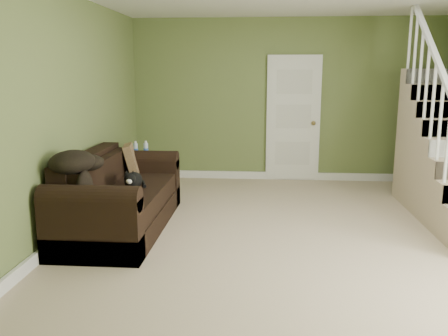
% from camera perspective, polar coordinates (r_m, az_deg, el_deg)
% --- Properties ---
extents(floor, '(5.00, 5.50, 0.01)m').
position_cam_1_polar(floor, '(5.34, 8.71, -7.89)').
color(floor, tan).
rests_on(floor, ground).
extents(wall_back, '(5.00, 0.04, 2.60)m').
position_cam_1_polar(wall_back, '(7.80, 7.63, 8.05)').
color(wall_back, olive).
rests_on(wall_back, floor).
extents(wall_front, '(5.00, 0.04, 2.60)m').
position_cam_1_polar(wall_front, '(2.35, 14.19, -0.27)').
color(wall_front, olive).
rests_on(wall_front, floor).
extents(wall_left, '(0.04, 5.50, 2.60)m').
position_cam_1_polar(wall_left, '(5.47, -18.13, 6.10)').
color(wall_left, olive).
rests_on(wall_left, floor).
extents(baseboard_back, '(5.00, 0.04, 0.12)m').
position_cam_1_polar(baseboard_back, '(7.94, 7.40, -0.93)').
color(baseboard_back, white).
rests_on(baseboard_back, floor).
extents(baseboard_left, '(0.04, 5.50, 0.12)m').
position_cam_1_polar(baseboard_left, '(5.70, -17.06, -6.39)').
color(baseboard_left, white).
rests_on(baseboard_left, floor).
extents(door, '(0.86, 0.12, 2.02)m').
position_cam_1_polar(door, '(7.78, 8.33, 5.85)').
color(door, white).
rests_on(door, floor).
extents(sofa, '(0.95, 2.19, 0.87)m').
position_cam_1_polar(sofa, '(5.52, -12.66, -3.81)').
color(sofa, black).
rests_on(sofa, floor).
extents(side_table, '(0.50, 0.50, 0.79)m').
position_cam_1_polar(side_table, '(6.97, -9.76, -0.84)').
color(side_table, black).
rests_on(side_table, floor).
extents(cat, '(0.26, 0.51, 0.25)m').
position_cam_1_polar(cat, '(5.40, -10.92, -1.50)').
color(cat, black).
rests_on(cat, sofa).
extents(banana, '(0.11, 0.19, 0.05)m').
position_cam_1_polar(banana, '(4.88, -12.15, -3.81)').
color(banana, yellow).
rests_on(banana, sofa).
extents(throw_pillow, '(0.27, 0.42, 0.40)m').
position_cam_1_polar(throw_pillow, '(6.17, -11.09, 1.00)').
color(throw_pillow, '#45311B').
rests_on(throw_pillow, sofa).
extents(throw_blanket, '(0.48, 0.60, 0.23)m').
position_cam_1_polar(throw_blanket, '(4.86, -17.80, 0.69)').
color(throw_blanket, black).
rests_on(throw_blanket, sofa).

